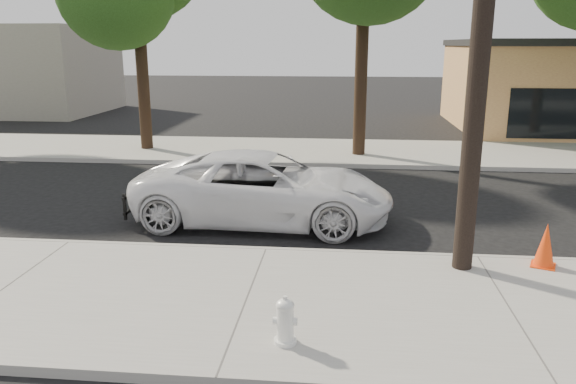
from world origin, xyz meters
name	(u,v)px	position (x,y,z in m)	size (l,w,h in m)	color
ground	(279,222)	(0.00, 0.00, 0.00)	(120.00, 120.00, 0.00)	black
near_sidewalk	(247,302)	(0.00, -4.30, 0.07)	(90.00, 4.40, 0.15)	gray
far_sidewalk	(305,151)	(0.00, 8.50, 0.07)	(90.00, 5.00, 0.15)	gray
curb_near	(266,252)	(0.00, -2.10, 0.07)	(90.00, 0.12, 0.16)	#9E9B93
police_cruiser	(264,188)	(-0.32, 0.00, 0.81)	(2.69, 5.83, 1.62)	white
fire_hydrant	(285,322)	(0.74, -5.62, 0.45)	(0.33, 0.31, 0.63)	white
traffic_cone	(545,246)	(5.06, -2.50, 0.53)	(0.53, 0.53, 0.79)	#FC400D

